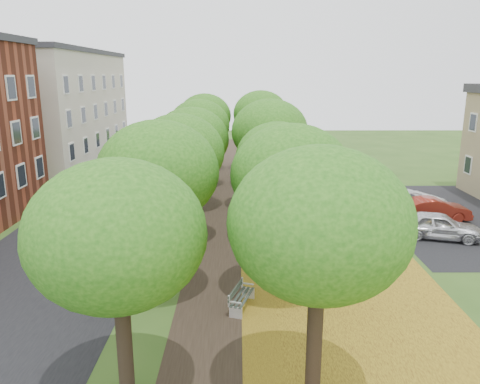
{
  "coord_description": "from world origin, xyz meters",
  "views": [
    {
      "loc": [
        0.69,
        -10.51,
        8.26
      ],
      "look_at": [
        0.76,
        12.24,
        2.5
      ],
      "focal_mm": 35.0,
      "sensor_mm": 36.0,
      "label": 1
    }
  ],
  "objects_px": {
    "bench": "(241,297)",
    "car_silver": "(439,226)",
    "car_grey": "(409,204)",
    "car_white": "(407,201)",
    "car_red": "(434,209)"
  },
  "relations": [
    {
      "from": "bench",
      "to": "car_grey",
      "type": "distance_m",
      "value": 15.48
    },
    {
      "from": "car_silver",
      "to": "car_white",
      "type": "bearing_deg",
      "value": 15.58
    },
    {
      "from": "car_red",
      "to": "car_grey",
      "type": "bearing_deg",
      "value": 37.95
    },
    {
      "from": "car_white",
      "to": "car_grey",
      "type": "bearing_deg",
      "value": 156.54
    },
    {
      "from": "bench",
      "to": "car_white",
      "type": "relative_size",
      "value": 0.33
    },
    {
      "from": "car_grey",
      "to": "car_silver",
      "type": "bearing_deg",
      "value": -175.42
    },
    {
      "from": "car_silver",
      "to": "car_white",
      "type": "distance_m",
      "value": 4.63
    },
    {
      "from": "car_silver",
      "to": "car_grey",
      "type": "distance_m",
      "value": 4.23
    },
    {
      "from": "bench",
      "to": "car_silver",
      "type": "relative_size",
      "value": 0.44
    },
    {
      "from": "car_red",
      "to": "car_grey",
      "type": "distance_m",
      "value": 1.54
    },
    {
      "from": "car_silver",
      "to": "car_grey",
      "type": "bearing_deg",
      "value": 15.58
    },
    {
      "from": "car_red",
      "to": "bench",
      "type": "bearing_deg",
      "value": 131.69
    },
    {
      "from": "bench",
      "to": "car_silver",
      "type": "distance_m",
      "value": 12.62
    },
    {
      "from": "car_red",
      "to": "car_silver",
      "type": "bearing_deg",
      "value": 161.07
    },
    {
      "from": "bench",
      "to": "car_silver",
      "type": "xyz_separation_m",
      "value": [
        10.24,
        7.37,
        0.27
      ]
    }
  ]
}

